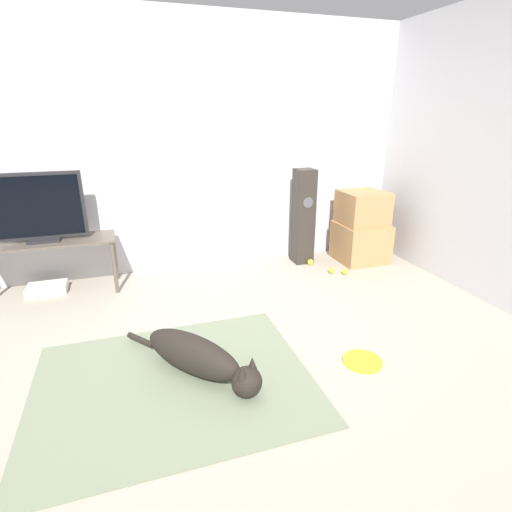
# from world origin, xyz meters

# --- Properties ---
(ground_plane) EXTENTS (12.00, 12.00, 0.00)m
(ground_plane) POSITION_xyz_m (0.00, 0.00, 0.00)
(ground_plane) COLOR #9E9384
(wall_back) EXTENTS (8.00, 0.06, 2.55)m
(wall_back) POSITION_xyz_m (0.00, 2.10, 1.27)
(wall_back) COLOR silver
(wall_back) RESTS_ON ground_plane
(area_rug) EXTENTS (1.72, 1.38, 0.01)m
(area_rug) POSITION_xyz_m (-0.27, 0.06, 0.01)
(area_rug) COLOR slate
(area_rug) RESTS_ON ground_plane
(dog) EXTENTS (0.77, 0.95, 0.26)m
(dog) POSITION_xyz_m (-0.10, 0.10, 0.14)
(dog) COLOR black
(dog) RESTS_ON area_rug
(frisbee) EXTENTS (0.27, 0.27, 0.03)m
(frisbee) POSITION_xyz_m (0.99, -0.12, 0.01)
(frisbee) COLOR yellow
(frisbee) RESTS_ON ground_plane
(cardboard_box_lower) EXTENTS (0.52, 0.51, 0.43)m
(cardboard_box_lower) POSITION_xyz_m (2.07, 1.66, 0.22)
(cardboard_box_lower) COLOR #A87A4C
(cardboard_box_lower) RESTS_ON ground_plane
(cardboard_box_upper) EXTENTS (0.48, 0.46, 0.36)m
(cardboard_box_upper) POSITION_xyz_m (2.06, 1.68, 0.62)
(cardboard_box_upper) COLOR #A87A4C
(cardboard_box_upper) RESTS_ON cardboard_box_lower
(floor_speaker) EXTENTS (0.21, 0.21, 1.05)m
(floor_speaker) POSITION_xyz_m (1.41, 1.82, 0.53)
(floor_speaker) COLOR #2D2823
(floor_speaker) RESTS_ON ground_plane
(tv_stand) EXTENTS (1.20, 0.41, 0.52)m
(tv_stand) POSITION_xyz_m (-1.18, 1.78, 0.46)
(tv_stand) COLOR brown
(tv_stand) RESTS_ON ground_plane
(tv) EXTENTS (0.76, 0.20, 0.62)m
(tv) POSITION_xyz_m (-1.18, 1.78, 0.83)
(tv) COLOR #232326
(tv) RESTS_ON tv_stand
(tennis_ball_by_boxes) EXTENTS (0.07, 0.07, 0.07)m
(tennis_ball_by_boxes) POSITION_xyz_m (1.69, 1.32, 0.03)
(tennis_ball_by_boxes) COLOR #C6E033
(tennis_ball_by_boxes) RESTS_ON ground_plane
(tennis_ball_near_speaker) EXTENTS (0.07, 0.07, 0.07)m
(tennis_ball_near_speaker) POSITION_xyz_m (1.46, 1.69, 0.03)
(tennis_ball_near_speaker) COLOR #C6E033
(tennis_ball_near_speaker) RESTS_ON ground_plane
(tennis_ball_loose_on_carpet) EXTENTS (0.07, 0.07, 0.07)m
(tennis_ball_loose_on_carpet) POSITION_xyz_m (1.57, 1.39, 0.03)
(tennis_ball_loose_on_carpet) COLOR #C6E033
(tennis_ball_loose_on_carpet) RESTS_ON ground_plane
(game_console) EXTENTS (0.35, 0.23, 0.08)m
(game_console) POSITION_xyz_m (-1.25, 1.81, 0.04)
(game_console) COLOR white
(game_console) RESTS_ON ground_plane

